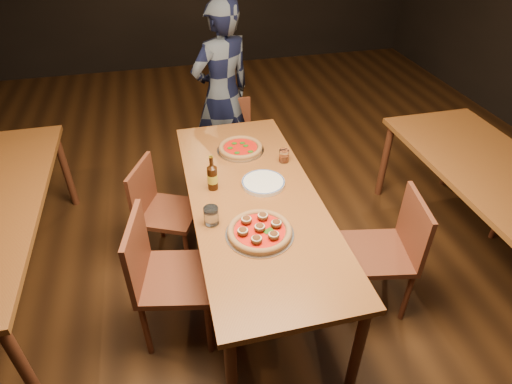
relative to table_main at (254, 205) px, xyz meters
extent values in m
plane|color=black|center=(0.00, 0.00, -0.68)|extent=(9.00, 9.00, 0.00)
cube|color=brown|center=(0.00, 0.00, 0.05)|extent=(0.80, 2.00, 0.04)
cylinder|color=#522717|center=(-0.34, -0.94, -0.32)|extent=(0.06, 0.06, 0.71)
cylinder|color=#522717|center=(-0.34, 0.94, -0.32)|extent=(0.06, 0.06, 0.71)
cylinder|color=#522717|center=(0.34, -0.94, -0.32)|extent=(0.06, 0.06, 0.71)
cylinder|color=#522717|center=(0.34, 0.94, -0.32)|extent=(0.06, 0.06, 0.71)
cylinder|color=#522717|center=(-1.36, -0.64, -0.32)|extent=(0.06, 0.06, 0.71)
cylinder|color=#522717|center=(-1.36, 1.24, -0.32)|extent=(0.06, 0.06, 0.71)
cube|color=brown|center=(1.70, -0.20, 0.05)|extent=(0.80, 2.00, 0.04)
cylinder|color=#522717|center=(1.36, 0.74, -0.32)|extent=(0.06, 0.06, 0.71)
cylinder|color=#522717|center=(2.04, 0.74, -0.32)|extent=(0.06, 0.06, 0.71)
cylinder|color=#B7B7BF|center=(-0.05, -0.35, 0.08)|extent=(0.39, 0.39, 0.01)
cylinder|color=#A17143|center=(-0.05, -0.35, 0.09)|extent=(0.36, 0.36, 0.02)
torus|color=#A17143|center=(-0.05, -0.35, 0.10)|extent=(0.37, 0.37, 0.04)
cylinder|color=red|center=(-0.05, -0.35, 0.10)|extent=(0.29, 0.29, 0.00)
cylinder|color=#B7B7BF|center=(0.03, 0.57, 0.08)|extent=(0.35, 0.35, 0.01)
cylinder|color=#A17143|center=(0.03, 0.57, 0.09)|extent=(0.32, 0.32, 0.02)
torus|color=#A17143|center=(0.03, 0.57, 0.10)|extent=(0.32, 0.32, 0.04)
cylinder|color=red|center=(0.03, 0.57, 0.10)|extent=(0.25, 0.25, 0.00)
cylinder|color=white|center=(0.09, 0.11, 0.09)|extent=(0.28, 0.28, 0.03)
cylinder|color=black|center=(-0.24, 0.15, 0.15)|extent=(0.07, 0.07, 0.16)
cylinder|color=black|center=(-0.24, 0.15, 0.27)|extent=(0.03, 0.03, 0.08)
cylinder|color=gold|center=(-0.24, 0.15, 0.15)|extent=(0.07, 0.07, 0.06)
cylinder|color=white|center=(-0.30, -0.19, 0.13)|extent=(0.09, 0.09, 0.11)
cylinder|color=#913610|center=(0.30, 0.35, 0.12)|extent=(0.07, 0.07, 0.09)
imported|color=black|center=(0.05, 1.45, 0.14)|extent=(0.70, 0.60, 1.63)
camera|label=1|loc=(-0.49, -2.09, 1.70)|focal=30.00mm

